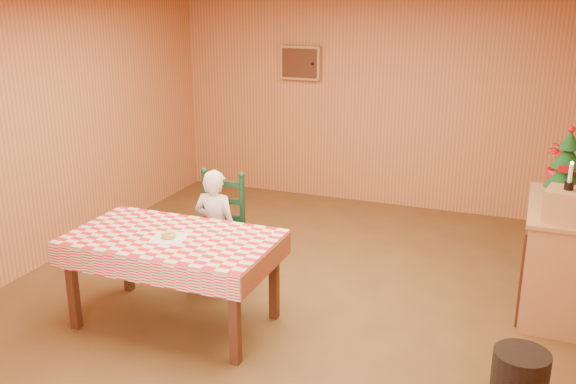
# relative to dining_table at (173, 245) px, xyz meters

# --- Properties ---
(ground) EXTENTS (6.00, 6.00, 0.00)m
(ground) POSITION_rel_dining_table_xyz_m (0.64, 0.68, -0.69)
(ground) COLOR brown
(ground) RESTS_ON ground
(cabin_walls) EXTENTS (5.10, 6.05, 2.65)m
(cabin_walls) POSITION_rel_dining_table_xyz_m (0.64, 1.21, 1.14)
(cabin_walls) COLOR #C97E48
(cabin_walls) RESTS_ON ground
(dining_table) EXTENTS (1.66, 0.96, 0.77)m
(dining_table) POSITION_rel_dining_table_xyz_m (0.00, 0.00, 0.00)
(dining_table) COLOR #4D2614
(dining_table) RESTS_ON ground
(ladder_chair) EXTENTS (0.44, 0.40, 1.08)m
(ladder_chair) POSITION_rel_dining_table_xyz_m (-0.00, 0.79, -0.18)
(ladder_chair) COLOR black
(ladder_chair) RESTS_ON ground
(seated_child) EXTENTS (0.41, 0.27, 1.12)m
(seated_child) POSITION_rel_dining_table_xyz_m (0.00, 0.73, -0.13)
(seated_child) COLOR silver
(seated_child) RESTS_ON ground
(napkin) EXTENTS (0.31, 0.31, 0.00)m
(napkin) POSITION_rel_dining_table_xyz_m (0.00, -0.05, 0.08)
(napkin) COLOR white
(napkin) RESTS_ON dining_table
(donut) EXTENTS (0.15, 0.15, 0.04)m
(donut) POSITION_rel_dining_table_xyz_m (0.00, -0.05, 0.11)
(donut) COLOR gold
(donut) RESTS_ON napkin
(shelf_unit) EXTENTS (0.54, 1.24, 0.93)m
(shelf_unit) POSITION_rel_dining_table_xyz_m (2.87, 1.43, -0.22)
(shelf_unit) COLOR tan
(shelf_unit) RESTS_ON ground
(crate) EXTENTS (0.35, 0.35, 0.25)m
(crate) POSITION_rel_dining_table_xyz_m (2.88, 1.03, 0.37)
(crate) COLOR tan
(crate) RESTS_ON shelf_unit
(christmas_tree) EXTENTS (0.34, 0.34, 0.62)m
(christmas_tree) POSITION_rel_dining_table_xyz_m (2.88, 1.68, 0.52)
(christmas_tree) COLOR #4D2614
(christmas_tree) RESTS_ON shelf_unit
(flower_arrangement) EXTENTS (0.23, 0.23, 0.40)m
(flower_arrangement) POSITION_rel_dining_table_xyz_m (2.83, 1.98, 0.44)
(flower_arrangement) COLOR maroon
(flower_arrangement) RESTS_ON shelf_unit
(candle_set) EXTENTS (0.07, 0.07, 0.22)m
(candle_set) POSITION_rel_dining_table_xyz_m (2.88, 1.03, 0.56)
(candle_set) COLOR black
(candle_set) RESTS_ON crate
(storage_bin) EXTENTS (0.47, 0.47, 0.37)m
(storage_bin) POSITION_rel_dining_table_xyz_m (2.68, -0.10, -0.50)
(storage_bin) COLOR black
(storage_bin) RESTS_ON ground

